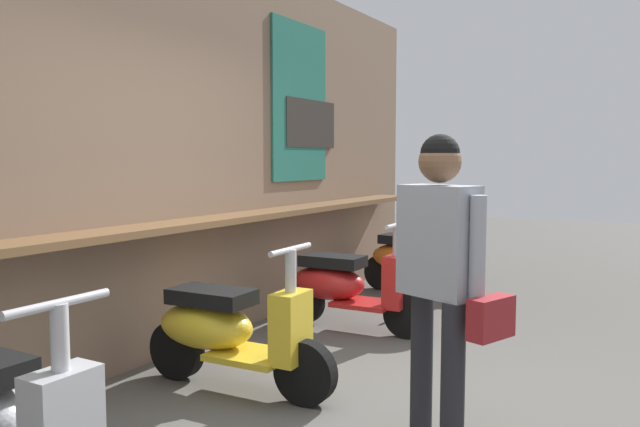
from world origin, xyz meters
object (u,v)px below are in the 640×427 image
scooter_red (345,286)px  scooter_yellow (227,330)px  shopper_with_handbag (441,261)px  scooter_orange (415,259)px

scooter_red → scooter_yellow: bearing=-91.8°
shopper_with_handbag → scooter_orange: bearing=43.6°
scooter_orange → shopper_with_handbag: 3.82m
scooter_yellow → shopper_with_handbag: 1.59m
scooter_orange → scooter_yellow: bearing=-86.2°
scooter_red → shopper_with_handbag: size_ratio=0.86×
scooter_yellow → shopper_with_handbag: bearing=-7.0°
scooter_yellow → scooter_orange: same height
scooter_red → shopper_with_handbag: 2.39m
scooter_yellow → scooter_red: same height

